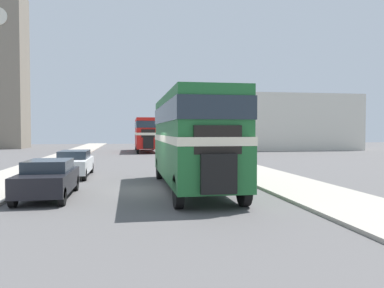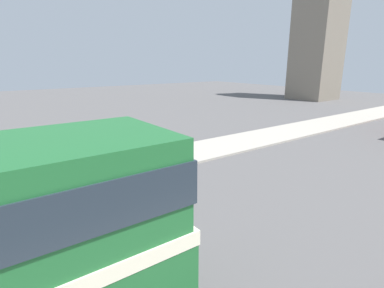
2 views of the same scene
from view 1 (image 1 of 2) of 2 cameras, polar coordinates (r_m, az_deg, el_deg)
ground_plane at (r=16.42m, az=-7.21°, el=-7.00°), size 120.00×120.00×0.00m
sidewalk_right at (r=18.00m, az=14.93°, el=-6.07°), size 3.50×120.00×0.12m
double_decker_bus at (r=16.34m, az=0.01°, el=1.57°), size 2.57×9.89×4.07m
bus_distant at (r=46.68m, az=-7.02°, el=1.84°), size 2.57×10.61×4.07m
car_parked_near at (r=15.39m, az=-21.08°, el=-4.89°), size 1.79×4.20×1.45m
car_parked_mid at (r=21.97m, az=-17.52°, el=-2.80°), size 1.72×4.63×1.46m
pedestrian_walking at (r=24.64m, az=6.54°, el=-1.46°), size 0.34×0.34×1.71m
church_tower at (r=62.90m, az=-26.64°, el=13.90°), size 5.82×5.82×30.91m
shop_building_block at (r=53.18m, az=12.94°, el=3.19°), size 20.83×8.86×7.44m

